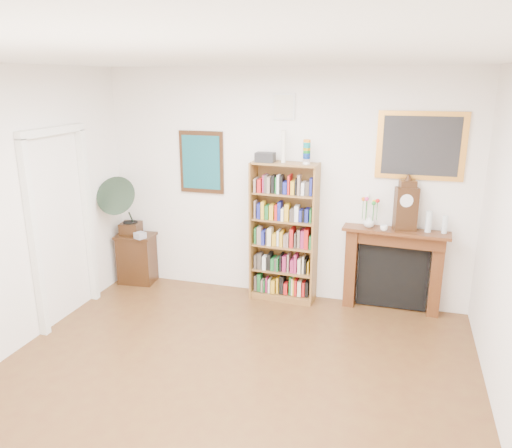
{
  "coord_description": "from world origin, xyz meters",
  "views": [
    {
      "loc": [
        1.36,
        -3.3,
        2.66
      ],
      "look_at": [
        -0.08,
        1.6,
        1.17
      ],
      "focal_mm": 35.0,
      "sensor_mm": 36.0,
      "label": 1
    }
  ],
  "objects_px": {
    "gramophone": "(123,202)",
    "teacup": "(384,228)",
    "fireplace": "(393,263)",
    "cd_stack": "(140,235)",
    "bottle_left": "(429,222)",
    "bottle_right": "(445,225)",
    "mantel_clock": "(406,206)",
    "side_cabinet": "(137,258)",
    "flower_vase": "(369,221)",
    "bookshelf": "(284,225)"
  },
  "relations": [
    {
      "from": "bookshelf",
      "to": "bottle_right",
      "type": "xyz_separation_m",
      "value": [
        1.82,
        0.04,
        0.15
      ]
    },
    {
      "from": "side_cabinet",
      "to": "teacup",
      "type": "xyz_separation_m",
      "value": [
        3.18,
        -0.02,
        0.7
      ]
    },
    {
      "from": "side_cabinet",
      "to": "bottle_left",
      "type": "distance_m",
      "value": 3.74
    },
    {
      "from": "bookshelf",
      "to": "teacup",
      "type": "distance_m",
      "value": 1.18
    },
    {
      "from": "mantel_clock",
      "to": "flower_vase",
      "type": "xyz_separation_m",
      "value": [
        -0.39,
        0.01,
        -0.21
      ]
    },
    {
      "from": "bookshelf",
      "to": "cd_stack",
      "type": "height_order",
      "value": "bookshelf"
    },
    {
      "from": "fireplace",
      "to": "bottle_right",
      "type": "relative_size",
      "value": 6.04
    },
    {
      "from": "side_cabinet",
      "to": "fireplace",
      "type": "height_order",
      "value": "fireplace"
    },
    {
      "from": "side_cabinet",
      "to": "fireplace",
      "type": "relative_size",
      "value": 0.56
    },
    {
      "from": "gramophone",
      "to": "side_cabinet",
      "type": "bearing_deg",
      "value": 49.48
    },
    {
      "from": "bottle_right",
      "to": "gramophone",
      "type": "bearing_deg",
      "value": -177.18
    },
    {
      "from": "fireplace",
      "to": "cd_stack",
      "type": "height_order",
      "value": "fireplace"
    },
    {
      "from": "flower_vase",
      "to": "bookshelf",
      "type": "bearing_deg",
      "value": -177.64
    },
    {
      "from": "fireplace",
      "to": "bookshelf",
      "type": "bearing_deg",
      "value": -172.95
    },
    {
      "from": "mantel_clock",
      "to": "teacup",
      "type": "bearing_deg",
      "value": -173.19
    },
    {
      "from": "side_cabinet",
      "to": "flower_vase",
      "type": "height_order",
      "value": "flower_vase"
    },
    {
      "from": "bookshelf",
      "to": "teacup",
      "type": "xyz_separation_m",
      "value": [
        1.17,
        -0.06,
        0.08
      ]
    },
    {
      "from": "side_cabinet",
      "to": "flower_vase",
      "type": "bearing_deg",
      "value": -4.12
    },
    {
      "from": "flower_vase",
      "to": "bottle_left",
      "type": "xyz_separation_m",
      "value": [
        0.65,
        -0.01,
        0.05
      ]
    },
    {
      "from": "flower_vase",
      "to": "cd_stack",
      "type": "bearing_deg",
      "value": -175.82
    },
    {
      "from": "bookshelf",
      "to": "bottle_left",
      "type": "xyz_separation_m",
      "value": [
        1.65,
        0.04,
        0.17
      ]
    },
    {
      "from": "flower_vase",
      "to": "fireplace",
      "type": "bearing_deg",
      "value": 5.6
    },
    {
      "from": "gramophone",
      "to": "teacup",
      "type": "xyz_separation_m",
      "value": [
        3.26,
        0.09,
        -0.09
      ]
    },
    {
      "from": "cd_stack",
      "to": "flower_vase",
      "type": "xyz_separation_m",
      "value": [
        2.86,
        0.21,
        0.36
      ]
    },
    {
      "from": "side_cabinet",
      "to": "bottle_left",
      "type": "bearing_deg",
      "value": -4.47
    },
    {
      "from": "cd_stack",
      "to": "teacup",
      "type": "xyz_separation_m",
      "value": [
        3.04,
        0.11,
        0.33
      ]
    },
    {
      "from": "fireplace",
      "to": "cd_stack",
      "type": "relative_size",
      "value": 10.07
    },
    {
      "from": "gramophone",
      "to": "bottle_right",
      "type": "height_order",
      "value": "gramophone"
    },
    {
      "from": "flower_vase",
      "to": "bottle_right",
      "type": "xyz_separation_m",
      "value": [
        0.82,
        -0.0,
        0.03
      ]
    },
    {
      "from": "gramophone",
      "to": "mantel_clock",
      "type": "distance_m",
      "value": 3.48
    },
    {
      "from": "gramophone",
      "to": "flower_vase",
      "type": "bearing_deg",
      "value": -4.86
    },
    {
      "from": "side_cabinet",
      "to": "gramophone",
      "type": "relative_size",
      "value": 0.82
    },
    {
      "from": "fireplace",
      "to": "bottle_left",
      "type": "relative_size",
      "value": 5.04
    },
    {
      "from": "teacup",
      "to": "bottle_right",
      "type": "relative_size",
      "value": 0.42
    },
    {
      "from": "fireplace",
      "to": "gramophone",
      "type": "distance_m",
      "value": 3.44
    },
    {
      "from": "fireplace",
      "to": "teacup",
      "type": "distance_m",
      "value": 0.49
    },
    {
      "from": "mantel_clock",
      "to": "flower_vase",
      "type": "bearing_deg",
      "value": 162.27
    },
    {
      "from": "side_cabinet",
      "to": "bottle_right",
      "type": "xyz_separation_m",
      "value": [
        3.83,
        0.07,
        0.77
      ]
    },
    {
      "from": "bookshelf",
      "to": "cd_stack",
      "type": "distance_m",
      "value": 1.89
    },
    {
      "from": "teacup",
      "to": "side_cabinet",
      "type": "bearing_deg",
      "value": 179.58
    },
    {
      "from": "gramophone",
      "to": "bottle_right",
      "type": "relative_size",
      "value": 4.08
    },
    {
      "from": "bottle_left",
      "to": "teacup",
      "type": "bearing_deg",
      "value": -168.53
    },
    {
      "from": "cd_stack",
      "to": "mantel_clock",
      "type": "height_order",
      "value": "mantel_clock"
    },
    {
      "from": "bottle_right",
      "to": "fireplace",
      "type": "bearing_deg",
      "value": 176.17
    },
    {
      "from": "gramophone",
      "to": "mantel_clock",
      "type": "xyz_separation_m",
      "value": [
        3.47,
        0.19,
        0.15
      ]
    },
    {
      "from": "gramophone",
      "to": "teacup",
      "type": "bearing_deg",
      "value": -6.84
    },
    {
      "from": "bookshelf",
      "to": "bottle_right",
      "type": "relative_size",
      "value": 9.89
    },
    {
      "from": "bottle_left",
      "to": "gramophone",
      "type": "bearing_deg",
      "value": -177.07
    },
    {
      "from": "fireplace",
      "to": "teacup",
      "type": "xyz_separation_m",
      "value": [
        -0.13,
        -0.13,
        0.46
      ]
    },
    {
      "from": "flower_vase",
      "to": "mantel_clock",
      "type": "bearing_deg",
      "value": -0.79
    }
  ]
}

